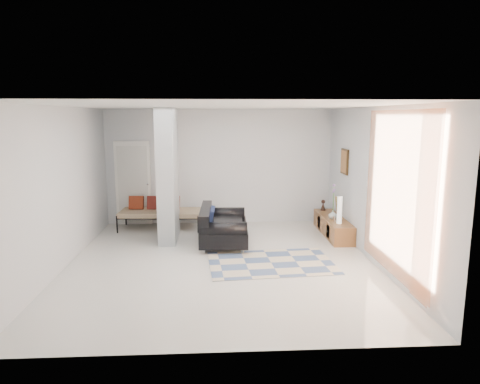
{
  "coord_description": "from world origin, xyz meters",
  "views": [
    {
      "loc": [
        -0.07,
        -7.44,
        2.63
      ],
      "look_at": [
        0.37,
        0.6,
        1.2
      ],
      "focal_mm": 32.0,
      "sensor_mm": 36.0,
      "label": 1
    }
  ],
  "objects": [
    {
      "name": "floor",
      "position": [
        0.0,
        0.0,
        0.0
      ],
      "size": [
        6.0,
        6.0,
        0.0
      ],
      "primitive_type": "plane",
      "color": "beige",
      "rests_on": "ground"
    },
    {
      "name": "vase",
      "position": [
        2.47,
        1.57,
        0.5
      ],
      "size": [
        0.2,
        0.2,
        0.2
      ],
      "primitive_type": "imported",
      "rotation": [
        0.0,
        0.0,
        -0.03
      ],
      "color": "silver",
      "rests_on": "media_console"
    },
    {
      "name": "daybed",
      "position": [
        -1.42,
        2.47,
        0.41
      ],
      "size": [
        1.92,
        0.9,
        0.77
      ],
      "rotation": [
        0.0,
        0.0,
        -0.06
      ],
      "color": "black",
      "rests_on": "floor"
    },
    {
      "name": "cylinder_lamp",
      "position": [
        2.5,
        1.19,
        0.68
      ],
      "size": [
        0.1,
        0.1,
        0.57
      ],
      "primitive_type": "cylinder",
      "color": "silver",
      "rests_on": "media_console"
    },
    {
      "name": "loveseat",
      "position": [
        0.01,
        1.2,
        0.35
      ],
      "size": [
        1.0,
        1.66,
        0.76
      ],
      "rotation": [
        0.0,
        0.0,
        -0.03
      ],
      "color": "silver",
      "rests_on": "floor"
    },
    {
      "name": "bronze_figurine",
      "position": [
        2.47,
        2.44,
        0.53
      ],
      "size": [
        0.13,
        0.13,
        0.25
      ],
      "primitive_type": null,
      "rotation": [
        0.0,
        0.0,
        0.0
      ],
      "color": "black",
      "rests_on": "media_console"
    },
    {
      "name": "wall_left",
      "position": [
        -2.75,
        0.0,
        1.4
      ],
      "size": [
        0.0,
        6.0,
        6.0
      ],
      "primitive_type": "plane",
      "rotation": [
        1.57,
        0.0,
        1.57
      ],
      "color": "silver",
      "rests_on": "ground"
    },
    {
      "name": "wall_right",
      "position": [
        2.75,
        0.0,
        1.4
      ],
      "size": [
        0.0,
        6.0,
        6.0
      ],
      "primitive_type": "plane",
      "rotation": [
        1.57,
        0.0,
        -1.57
      ],
      "color": "silver",
      "rests_on": "ground"
    },
    {
      "name": "wall_front",
      "position": [
        0.0,
        -3.0,
        1.4
      ],
      "size": [
        6.0,
        0.0,
        6.0
      ],
      "primitive_type": "plane",
      "rotation": [
        -1.57,
        0.0,
        0.0
      ],
      "color": "silver",
      "rests_on": "ground"
    },
    {
      "name": "wall_back",
      "position": [
        0.0,
        3.0,
        1.4
      ],
      "size": [
        6.0,
        0.0,
        6.0
      ],
      "primitive_type": "plane",
      "rotation": [
        1.57,
        0.0,
        0.0
      ],
      "color": "silver",
      "rests_on": "ground"
    },
    {
      "name": "partition_column",
      "position": [
        -1.1,
        1.6,
        1.4
      ],
      "size": [
        0.35,
        1.2,
        2.8
      ],
      "primitive_type": "cube",
      "color": "#9EA3A5",
      "rests_on": "floor"
    },
    {
      "name": "area_rug",
      "position": [
        0.9,
        -0.08,
        0.01
      ],
      "size": [
        2.33,
        1.65,
        0.01
      ],
      "primitive_type": "cube",
      "rotation": [
        0.0,
        0.0,
        0.08
      ],
      "color": "#C2B395",
      "rests_on": "floor"
    },
    {
      "name": "curtain",
      "position": [
        2.67,
        -1.15,
        1.45
      ],
      "size": [
        0.0,
        2.55,
        2.55
      ],
      "primitive_type": "plane",
      "rotation": [
        1.57,
        0.0,
        1.57
      ],
      "color": "orange",
      "rests_on": "wall_right"
    },
    {
      "name": "wall_art",
      "position": [
        2.72,
        1.7,
        1.65
      ],
      "size": [
        0.04,
        0.45,
        0.55
      ],
      "primitive_type": "cube",
      "color": "#3C2610",
      "rests_on": "wall_right"
    },
    {
      "name": "media_console",
      "position": [
        2.52,
        1.7,
        0.2
      ],
      "size": [
        0.45,
        1.86,
        0.8
      ],
      "color": "brown",
      "rests_on": "floor"
    },
    {
      "name": "ceiling",
      "position": [
        0.0,
        0.0,
        2.8
      ],
      "size": [
        6.0,
        6.0,
        0.0
      ],
      "primitive_type": "plane",
      "rotation": [
        3.14,
        0.0,
        0.0
      ],
      "color": "white",
      "rests_on": "wall_back"
    },
    {
      "name": "hallway_door",
      "position": [
        -2.1,
        2.96,
        1.02
      ],
      "size": [
        0.85,
        0.06,
        2.04
      ],
      "primitive_type": "cube",
      "color": "white",
      "rests_on": "floor"
    }
  ]
}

